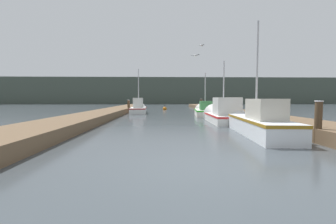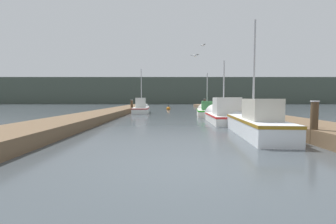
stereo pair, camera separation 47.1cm
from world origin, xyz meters
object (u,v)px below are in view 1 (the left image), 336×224
Objects in this scene: fishing_boat_2 at (205,111)px; seagull_1 at (195,56)px; channel_buoy at (165,109)px; seagull_lead at (202,45)px; mooring_piling_1 at (129,106)px; mooring_piling_2 at (201,105)px; fishing_boat_1 at (222,115)px; fishing_boat_0 at (254,121)px; fishing_boat_3 at (139,108)px; mooring_piling_0 at (318,122)px; mooring_piling_3 at (276,120)px.

fishing_boat_2 is 7.58m from seagull_1.
channel_buoy is 1.88× the size of seagull_lead.
mooring_piling_1 is 0.94× the size of mooring_piling_2.
fishing_boat_1 is 6.06m from seagull_lead.
fishing_boat_0 is at bearing 158.32° from seagull_lead.
fishing_boat_2 is (-0.05, 5.46, -0.07)m from fishing_boat_1.
channel_buoy is at bearing -15.97° from seagull_lead.
mooring_piling_2 is 15.42m from seagull_1.
fishing_boat_0 is at bearing 159.61° from seagull_1.
seagull_1 reaches higher than channel_buoy.
fishing_boat_3 is 3.97× the size of mooring_piling_0.
mooring_piling_0 is 20.83m from mooring_piling_2.
mooring_piling_3 is (-0.21, 2.29, -0.18)m from mooring_piling_0.
mooring_piling_0 is (1.14, -2.39, 0.23)m from fishing_boat_0.
fishing_boat_2 reaches higher than mooring_piling_3.
seagull_1 is at bearing -100.22° from fishing_boat_2.
mooring_piling_3 is 20.45m from channel_buoy.
fishing_boat_2 reaches higher than channel_buoy.
mooring_piling_2 is at bearing 90.32° from mooring_piling_0.
fishing_boat_0 is 10.09m from fishing_boat_2.
mooring_piling_2 reaches higher than channel_buoy.
fishing_boat_0 is at bearing -86.63° from fishing_boat_1.
fishing_boat_1 is at bearing 100.17° from mooring_piling_0.
fishing_boat_2 is at bearing 95.65° from fishing_boat_0.
seagull_1 is (5.53, -11.34, 3.31)m from mooring_piling_1.
fishing_boat_1 is 3.88× the size of mooring_piling_1.
fishing_boat_2 is 7.18m from fishing_boat_3.
fishing_boat_1 reaches higher than mooring_piling_2.
fishing_boat_3 is 10.43× the size of seagull_lead.
seagull_lead is at bearing 103.04° from mooring_piling_3.
fishing_boat_0 reaches higher than mooring_piling_1.
fishing_boat_3 is at bearing 117.61° from mooring_piling_3.
mooring_piling_0 is (1.26, -7.02, 0.26)m from fishing_boat_1.
fishing_boat_3 is (-6.21, 9.15, -0.00)m from fishing_boat_1.
mooring_piling_2 is at bearing 89.72° from mooring_piling_3.
fishing_boat_0 is 1.13× the size of fishing_boat_3.
seagull_lead reaches higher than mooring_piling_0.
fishing_boat_2 is 0.89× the size of fishing_boat_3.
channel_buoy is (-3.52, 19.85, -0.34)m from fishing_boat_0.
fishing_boat_3 is 6.70m from channel_buoy.
fishing_boat_3 is (-6.32, 13.78, -0.03)m from fishing_boat_0.
fishing_boat_0 is 18.47m from mooring_piling_2.
mooring_piling_1 is at bearing 119.29° from mooring_piling_3.
seagull_1 reaches higher than fishing_boat_2.
fishing_boat_0 reaches higher than fishing_boat_1.
seagull_1 is at bearing 117.45° from mooring_piling_0.
mooring_piling_3 is 9.55m from seagull_lead.
mooring_piling_0 is 0.99× the size of mooring_piling_2.
mooring_piling_1 is (-7.37, 4.92, 0.29)m from fishing_boat_2.
channel_buoy is at bearing 104.52° from fishing_boat_1.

